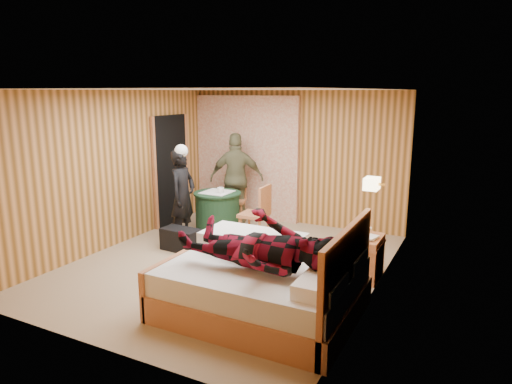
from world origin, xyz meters
The scene contains 23 objects.
floor centered at (0.00, 0.00, 0.00)m, with size 4.20×5.00×0.01m, color tan.
ceiling centered at (0.00, 0.00, 2.50)m, with size 4.20×5.00×0.01m, color white.
wall_back centered at (0.00, 2.50, 1.25)m, with size 4.20×0.02×2.50m, color tan.
wall_left centered at (-2.10, 0.00, 1.25)m, with size 0.02×5.00×2.50m, color tan.
wall_right centered at (2.10, 0.00, 1.25)m, with size 0.02×5.00×2.50m, color tan.
curtain centered at (-1.00, 2.43, 1.20)m, with size 2.20×0.08×2.40m, color beige.
doorway centered at (-2.06, 1.40, 1.02)m, with size 0.06×0.90×2.05m, color black.
wall_lamp centered at (1.92, 0.45, 1.30)m, with size 0.26×0.24×0.16m.
bed centered at (1.12, -1.07, 0.33)m, with size 2.12×1.67×1.15m.
nightstand centered at (1.88, 0.42, 0.30)m, with size 0.44×0.60×0.58m.
round_table centered at (-0.96, 1.27, 0.37)m, with size 0.84×0.84×0.74m.
chair_far centered at (-0.98, 1.93, 0.54)m, with size 0.53×0.53×0.93m.
chair_near centered at (-0.05, 1.09, 0.57)m, with size 0.46×0.46×0.98m.
duffel_bag centered at (-0.98, 0.19, 0.18)m, with size 0.62×0.33×0.35m, color black.
sneaker_left centered at (-0.15, 0.28, 0.06)m, with size 0.27×0.11×0.12m, color white.
sneaker_right centered at (-0.52, 1.02, 0.07)m, with size 0.31×0.12×0.14m, color white.
woman_standing centered at (-1.23, 0.61, 0.78)m, with size 0.57×0.37×1.55m, color black.
man_at_table centered at (-0.96, 1.97, 0.86)m, with size 1.01×0.42×1.72m, color #686745.
man_on_bed centered at (1.15, -1.30, 1.00)m, with size 1.77×0.67×0.86m, color maroon.
book_lower centered at (1.88, 0.37, 0.59)m, with size 0.17×0.22×0.02m, color white.
book_upper centered at (1.88, 0.37, 0.61)m, with size 0.16×0.22×0.02m, color white.
cup_nightstand centered at (1.88, 0.55, 0.62)m, with size 0.10×0.10×0.09m, color white.
cup_table centered at (-0.86, 1.22, 0.79)m, with size 0.12×0.12×0.10m, color white.
Camera 1 is at (3.22, -5.42, 2.47)m, focal length 32.00 mm.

